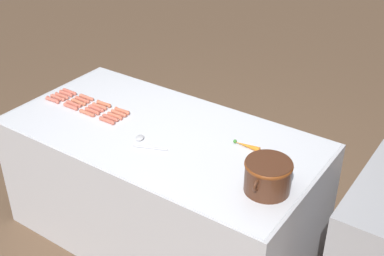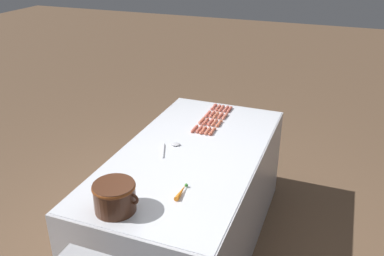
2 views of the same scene
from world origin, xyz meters
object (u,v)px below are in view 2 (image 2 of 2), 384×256
Objects in this scene: hot_dog_15 at (199,129)px; hot_dog_12 at (218,108)px; hot_dog_19 at (195,129)px; bean_pot at (115,196)px; hot_dog_2 at (219,123)px; hot_dog_8 at (222,108)px; hot_dog_1 at (225,116)px; hot_dog_6 at (214,123)px; hot_dog_10 at (210,122)px; hot_dog_7 at (208,131)px; carrot at (181,192)px; serving_spoon at (172,146)px; hot_dog_18 at (202,121)px; hot_dog_4 at (226,109)px; hot_dog_11 at (203,130)px; hot_dog_14 at (206,122)px; hot_dog_9 at (216,115)px; hot_dog_16 at (214,107)px; hot_dog_13 at (212,114)px; hot_dog_3 at (212,131)px; hot_dog_5 at (220,115)px; hot_dog_0 at (230,109)px; hot_dog_17 at (208,114)px.

hot_dog_12 is at bearing -90.24° from hot_dog_15.
bean_pot is at bearing 87.64° from hot_dog_19.
hot_dog_8 is at bearing -76.32° from hot_dog_2.
hot_dog_1 is 0.38m from hot_dog_19.
hot_dog_6 and hot_dog_10 have the same top height.
hot_dog_7 is 0.42× the size of bean_pot.
serving_spoon is at bearing -60.99° from carrot.
hot_dog_15 is 1.00× the size of hot_dog_18.
hot_dog_7 is at bearing 89.50° from hot_dog_4.
hot_dog_11 is 0.18m from hot_dog_14.
bean_pot is at bearing 83.96° from hot_dog_11.
hot_dog_9 is 1.00× the size of hot_dog_14.
hot_dog_19 is at bearing 90.05° from hot_dog_16.
hot_dog_1 is at bearing -97.34° from hot_dog_7.
hot_dog_6 is 0.75× the size of carrot.
hot_dog_1 and hot_dog_12 have the same top height.
hot_dog_6 is at bearing -0.35° from hot_dog_2.
hot_dog_12 is (0.04, -0.34, 0.00)m from hot_dog_10.
carrot is (-0.14, 1.09, 0.00)m from hot_dog_6.
hot_dog_13 is at bearing -54.68° from hot_dog_2.
hot_dog_12 is (0.03, -0.52, 0.00)m from hot_dog_11.
hot_dog_3 is 0.34m from hot_dog_5.
hot_dog_7 is 1.00× the size of hot_dog_10.
hot_dog_13 is at bearing 103.16° from hot_dog_16.
hot_dog_0 is at bearing -103.73° from serving_spoon.
hot_dog_2 is 1.00× the size of hot_dog_16.
hot_dog_13 is 1.56m from bean_pot.
hot_dog_13 is 0.71m from serving_spoon.
hot_dog_7 is 1.00× the size of hot_dog_9.
hot_dog_14 is at bearing 166.64° from hot_dog_18.
hot_dog_13 is at bearing -2.59° from hot_dog_5.
hot_dog_9 is 1.00× the size of hot_dog_18.
hot_dog_1 is 0.42× the size of bean_pot.
hot_dog_11 is 1.00× the size of hot_dog_16.
hot_dog_13 and hot_dog_16 have the same top height.
hot_dog_2 and hot_dog_19 have the same top height.
hot_dog_6 is at bearing 109.12° from hot_dog_16.
hot_dog_13 is (0.12, 0.16, 0.00)m from hot_dog_0.
hot_dog_19 is at bearing 83.65° from hot_dog_13.
hot_dog_7 is 0.36m from hot_dog_17.
hot_dog_11 is (0.04, 0.52, 0.00)m from hot_dog_4.
hot_dog_0 is 1.43m from carrot.
hot_dog_5 is 1.00× the size of hot_dog_17.
hot_dog_0 is 0.51m from hot_dog_3.
hot_dog_14 is at bearing -103.00° from hot_dog_19.
hot_dog_2 is 0.21m from hot_dog_15.
hot_dog_11 is 0.35m from hot_dog_17.
hot_dog_17 is (0.04, 0.01, 0.00)m from hot_dog_13.
hot_dog_3 is 0.42× the size of bean_pot.
hot_dog_17 is (0.12, 0.17, 0.00)m from hot_dog_4.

